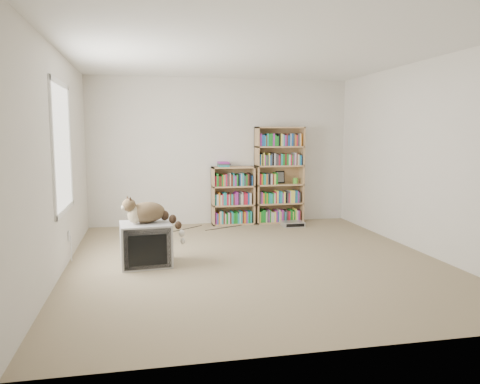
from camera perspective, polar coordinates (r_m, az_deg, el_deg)
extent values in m
cube|color=gray|center=(5.87, 1.78, -8.27)|extent=(4.50, 5.00, 0.01)
cube|color=silver|center=(8.12, -2.27, 4.94)|extent=(4.50, 0.02, 2.50)
cube|color=silver|center=(3.30, 11.94, 1.62)|extent=(4.50, 0.02, 2.50)
cube|color=silver|center=(5.60, -21.24, 3.49)|extent=(0.02, 5.00, 2.50)
cube|color=silver|center=(6.57, 21.35, 3.95)|extent=(0.02, 5.00, 2.50)
cube|color=white|center=(5.74, 1.88, 16.56)|extent=(4.50, 5.00, 0.02)
cube|color=white|center=(5.79, -20.86, 5.09)|extent=(0.02, 1.22, 1.52)
cube|color=#AAAAAD|center=(5.71, -11.41, -6.24)|extent=(0.62, 0.57, 0.51)
cube|color=black|center=(5.47, -11.19, -6.82)|extent=(0.54, 0.07, 0.47)
cube|color=black|center=(5.45, -11.17, -6.97)|extent=(0.43, 0.05, 0.35)
cube|color=black|center=(5.82, -11.51, -6.08)|extent=(0.37, 0.32, 0.30)
ellipsoid|color=#362916|center=(5.67, -11.31, -2.45)|extent=(0.53, 0.44, 0.25)
ellipsoid|color=#362916|center=(5.72, -10.22, -2.44)|extent=(0.27, 0.29, 0.18)
ellipsoid|color=tan|center=(5.60, -12.67, -2.70)|extent=(0.23, 0.23, 0.21)
ellipsoid|color=#362916|center=(5.57, -13.39, -1.56)|extent=(0.21, 0.20, 0.15)
sphere|color=beige|center=(5.55, -13.98, -1.84)|extent=(0.08, 0.08, 0.06)
cone|color=black|center=(5.53, -13.25, -0.87)|extent=(0.08, 0.09, 0.08)
cone|color=black|center=(5.61, -13.56, -0.77)|extent=(0.08, 0.09, 0.08)
cube|color=tan|center=(8.11, 2.05, 2.02)|extent=(0.02, 0.30, 1.68)
cube|color=tan|center=(8.34, 7.50, 2.10)|extent=(0.02, 0.30, 1.68)
cube|color=tan|center=(8.34, 4.55, 2.15)|extent=(0.84, 0.03, 1.68)
cube|color=tan|center=(8.18, 4.88, 7.83)|extent=(0.84, 0.30, 0.02)
cube|color=tan|center=(8.33, 4.76, -3.61)|extent=(0.84, 0.30, 0.03)
cube|color=tan|center=(8.27, 4.78, -1.36)|extent=(0.84, 0.30, 0.03)
cube|color=tan|center=(8.23, 4.80, 0.92)|extent=(0.84, 0.30, 0.02)
cube|color=tan|center=(8.20, 4.83, 3.21)|extent=(0.84, 0.30, 0.02)
cube|color=tan|center=(8.18, 4.85, 5.52)|extent=(0.84, 0.30, 0.02)
cube|color=red|center=(8.31, 4.76, -2.88)|extent=(0.76, 0.24, 0.19)
cube|color=#174E9A|center=(8.26, 4.79, -0.62)|extent=(0.76, 0.24, 0.19)
cube|color=#167E22|center=(8.22, 4.81, 1.66)|extent=(0.76, 0.24, 0.19)
cube|color=beige|center=(8.19, 4.83, 3.96)|extent=(0.76, 0.24, 0.19)
cube|color=black|center=(8.18, 4.86, 6.27)|extent=(0.76, 0.24, 0.19)
cube|color=tan|center=(8.00, -3.33, -0.50)|extent=(0.03, 0.30, 1.00)
cube|color=tan|center=(8.13, 1.57, -0.37)|extent=(0.02, 0.30, 1.00)
cube|color=tan|center=(8.19, -1.04, -0.31)|extent=(0.73, 0.03, 1.00)
cube|color=tan|center=(8.01, -0.87, 3.02)|extent=(0.73, 0.30, 0.02)
cube|color=tan|center=(8.14, -0.85, -3.84)|extent=(0.73, 0.30, 0.03)
cube|color=tan|center=(8.08, -0.86, -1.57)|extent=(0.73, 0.30, 0.03)
cube|color=tan|center=(8.04, -0.86, 0.71)|extent=(0.73, 0.30, 0.02)
cube|color=red|center=(8.12, -0.85, -3.09)|extent=(0.65, 0.24, 0.19)
cube|color=#174E9A|center=(8.06, -0.86, -0.82)|extent=(0.65, 0.24, 0.19)
cube|color=#167E22|center=(8.03, -0.86, 1.48)|extent=(0.65, 0.24, 0.19)
cube|color=red|center=(8.01, -2.06, 3.41)|extent=(0.20, 0.26, 0.08)
cylinder|color=#51AA30|center=(8.31, 6.75, 1.38)|extent=(0.09, 0.09, 0.10)
cube|color=black|center=(8.32, 4.90, 1.83)|extent=(0.16, 0.05, 0.22)
cube|color=#B5B5BA|center=(7.98, 6.45, -3.88)|extent=(0.37, 0.27, 0.08)
cube|color=silver|center=(6.10, -20.12, -5.02)|extent=(0.01, 0.08, 0.13)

